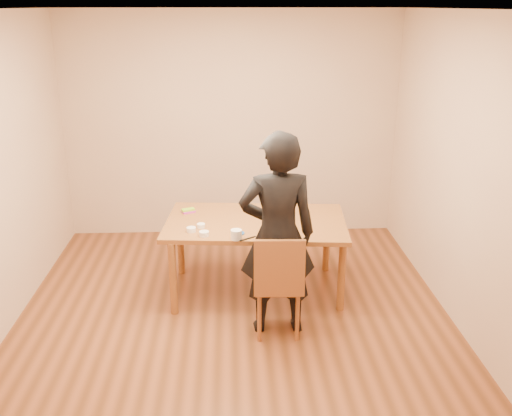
{
  "coord_description": "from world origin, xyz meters",
  "views": [
    {
      "loc": [
        -0.01,
        -4.53,
        2.73
      ],
      "look_at": [
        0.22,
        0.58,
        0.9
      ],
      "focal_mm": 40.0,
      "sensor_mm": 36.0,
      "label": 1
    }
  ],
  "objects_px": {
    "dining_chair": "(277,285)",
    "person": "(277,235)",
    "cake_plate": "(273,213)",
    "dining_table": "(256,223)",
    "cake": "(273,209)"
  },
  "relations": [
    {
      "from": "dining_chair",
      "to": "cake_plate",
      "type": "relative_size",
      "value": 1.2
    },
    {
      "from": "dining_chair",
      "to": "cake_plate",
      "type": "height_order",
      "value": "cake_plate"
    },
    {
      "from": "dining_table",
      "to": "person",
      "type": "bearing_deg",
      "value": -73.77
    },
    {
      "from": "dining_chair",
      "to": "person",
      "type": "distance_m",
      "value": 0.45
    },
    {
      "from": "dining_table",
      "to": "cake",
      "type": "height_order",
      "value": "cake"
    },
    {
      "from": "dining_chair",
      "to": "person",
      "type": "bearing_deg",
      "value": 92.29
    },
    {
      "from": "dining_table",
      "to": "cake",
      "type": "bearing_deg",
      "value": 46.15
    },
    {
      "from": "dining_chair",
      "to": "person",
      "type": "relative_size",
      "value": 0.21
    },
    {
      "from": "dining_table",
      "to": "dining_chair",
      "type": "xyz_separation_m",
      "value": [
        0.15,
        -0.78,
        -0.28
      ]
    },
    {
      "from": "dining_table",
      "to": "dining_chair",
      "type": "bearing_deg",
      "value": -74.43
    },
    {
      "from": "cake_plate",
      "to": "cake",
      "type": "bearing_deg",
      "value": 0.0
    },
    {
      "from": "cake_plate",
      "to": "person",
      "type": "relative_size",
      "value": 0.18
    },
    {
      "from": "cake_plate",
      "to": "dining_table",
      "type": "bearing_deg",
      "value": -138.46
    },
    {
      "from": "dining_table",
      "to": "cake_plate",
      "type": "relative_size",
      "value": 5.5
    },
    {
      "from": "dining_chair",
      "to": "cake",
      "type": "distance_m",
      "value": 1.0
    }
  ]
}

